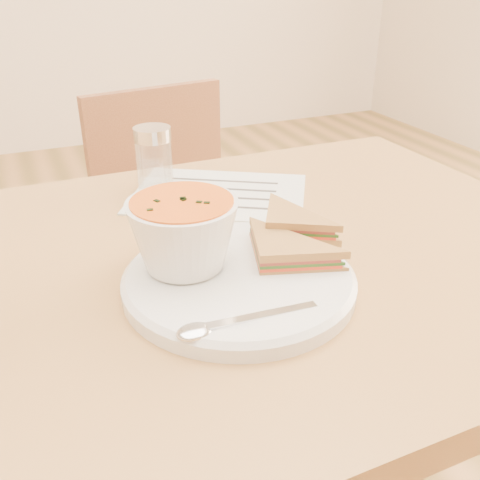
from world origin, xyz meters
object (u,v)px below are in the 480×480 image
dining_table (227,456)px  plate (239,281)px  soup_bowl (184,237)px  condiment_shaker (154,160)px  chair_far (193,263)px

dining_table → plate: (-0.01, -0.08, 0.38)m
soup_bowl → condiment_shaker: (0.04, 0.28, -0.01)m
chair_far → soup_bowl: soup_bowl is taller
chair_far → soup_bowl: bearing=60.8°
chair_far → plate: size_ratio=3.05×
plate → condiment_shaker: bearing=91.5°
dining_table → plate: size_ratio=3.74×
dining_table → condiment_shaker: condiment_shaker is taller
chair_far → condiment_shaker: (-0.16, -0.32, 0.40)m
chair_far → plate: chair_far is taller
plate → soup_bowl: soup_bowl is taller
chair_far → soup_bowl: size_ratio=6.53×
chair_far → condiment_shaker: bearing=52.8°
soup_bowl → condiment_shaker: condiment_shaker is taller
soup_bowl → condiment_shaker: 0.29m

